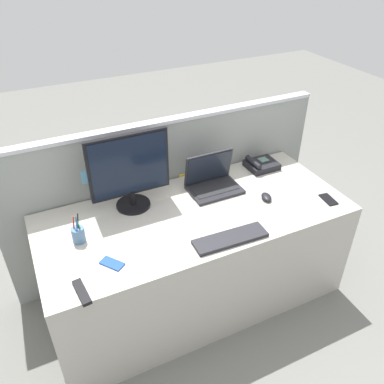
{
  "coord_description": "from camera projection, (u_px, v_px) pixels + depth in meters",
  "views": [
    {
      "loc": [
        -0.86,
        -1.74,
        2.19
      ],
      "look_at": [
        0.0,
        0.05,
        0.85
      ],
      "focal_mm": 37.03,
      "sensor_mm": 36.0,
      "label": 1
    }
  ],
  "objects": [
    {
      "name": "laptop",
      "position": [
        212.0,
        180.0,
        2.62
      ],
      "size": [
        0.34,
        0.24,
        0.25
      ],
      "color": "#232328",
      "rests_on": "desk"
    },
    {
      "name": "tv_remote",
      "position": [
        82.0,
        292.0,
        1.89
      ],
      "size": [
        0.06,
        0.17,
        0.02
      ],
      "primitive_type": "cube",
      "rotation": [
        0.0,
        0.0,
        0.1
      ],
      "color": "black",
      "rests_on": "desk"
    },
    {
      "name": "cell_phone_blue_case",
      "position": [
        112.0,
        263.0,
        2.05
      ],
      "size": [
        0.12,
        0.14,
        0.01
      ],
      "primitive_type": "cube",
      "rotation": [
        0.0,
        0.0,
        0.64
      ],
      "color": "blue",
      "rests_on": "desk"
    },
    {
      "name": "desktop_monitor",
      "position": [
        129.0,
        169.0,
        2.35
      ],
      "size": [
        0.49,
        0.21,
        0.49
      ],
      "color": "black",
      "rests_on": "desk"
    },
    {
      "name": "desk",
      "position": [
        195.0,
        256.0,
        2.63
      ],
      "size": [
        1.91,
        0.83,
        0.73
      ],
      "primitive_type": "cube",
      "color": "#ADA89E",
      "rests_on": "ground_plane"
    },
    {
      "name": "ground_plane",
      "position": [
        195.0,
        293.0,
        2.84
      ],
      "size": [
        10.0,
        10.0,
        0.0
      ],
      "primitive_type": "plane",
      "color": "slate"
    },
    {
      "name": "cubicle_divider",
      "position": [
        168.0,
        194.0,
        2.85
      ],
      "size": [
        2.28,
        0.08,
        1.16
      ],
      "color": "gray",
      "rests_on": "ground_plane"
    },
    {
      "name": "pen_cup",
      "position": [
        78.0,
        234.0,
        2.18
      ],
      "size": [
        0.07,
        0.07,
        0.18
      ],
      "color": "#4C7093",
      "rests_on": "desk"
    },
    {
      "name": "computer_mouse_right_hand",
      "position": [
        266.0,
        197.0,
        2.54
      ],
      "size": [
        0.09,
        0.11,
        0.03
      ],
      "primitive_type": "ellipsoid",
      "rotation": [
        0.0,
        0.0,
        -0.28
      ],
      "color": "black",
      "rests_on": "desk"
    },
    {
      "name": "keyboard_main",
      "position": [
        230.0,
        238.0,
        2.21
      ],
      "size": [
        0.43,
        0.14,
        0.02
      ],
      "primitive_type": "cube",
      "rotation": [
        0.0,
        0.0,
        -0.04
      ],
      "color": "#232328",
      "rests_on": "desk"
    },
    {
      "name": "desk_phone",
      "position": [
        261.0,
        165.0,
        2.86
      ],
      "size": [
        0.22,
        0.18,
        0.08
      ],
      "color": "black",
      "rests_on": "desk"
    },
    {
      "name": "cell_phone_black_slab",
      "position": [
        328.0,
        199.0,
        2.53
      ],
      "size": [
        0.08,
        0.13,
        0.01
      ],
      "primitive_type": "cube",
      "rotation": [
        0.0,
        0.0,
        -0.13
      ],
      "color": "black",
      "rests_on": "desk"
    }
  ]
}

